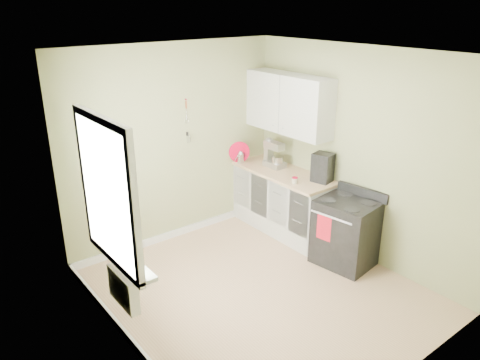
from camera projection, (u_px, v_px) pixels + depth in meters
floor at (259, 292)px, 5.46m from camera, size 3.20×3.60×0.02m
ceiling at (264, 52)px, 4.48m from camera, size 3.20×3.60×0.02m
wall_back at (174, 145)px, 6.30m from camera, size 3.20×0.02×2.70m
wall_left at (120, 226)px, 4.04m from camera, size 0.02×3.60×2.70m
wall_right at (358, 155)px, 5.90m from camera, size 0.02×3.60×2.70m
base_cabinets at (283, 202)px, 6.78m from camera, size 0.60×1.60×0.87m
countertop at (284, 173)px, 6.61m from camera, size 0.64×1.60×0.04m
upper_cabinets at (289, 103)px, 6.42m from camera, size 0.35×1.40×0.80m
window at (107, 194)px, 4.21m from camera, size 0.06×1.14×1.44m
window_sill at (121, 256)px, 4.49m from camera, size 0.18×1.14×0.04m
radiator at (123, 289)px, 4.56m from camera, size 0.12×0.50×0.35m
wall_utensils at (187, 128)px, 6.31m from camera, size 0.02×0.14×0.58m
stove at (346, 232)px, 5.91m from camera, size 0.71×0.78×0.98m
stand_mixer at (274, 155)px, 6.76m from camera, size 0.21×0.35×0.41m
kettle at (240, 157)px, 6.94m from camera, size 0.18×0.10×0.18m
coffee_maker at (322, 168)px, 6.19m from camera, size 0.27×0.29×0.39m
red_tray at (239, 152)px, 6.94m from camera, size 0.31×0.18×0.31m
jar at (295, 180)px, 6.18m from camera, size 0.08×0.08×0.08m
plant_a at (137, 254)px, 4.18m from camera, size 0.20×0.20×0.32m
plant_b at (117, 237)px, 4.48m from camera, size 0.21×0.22×0.31m
plant_c at (104, 226)px, 4.73m from camera, size 0.17×0.17×0.28m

